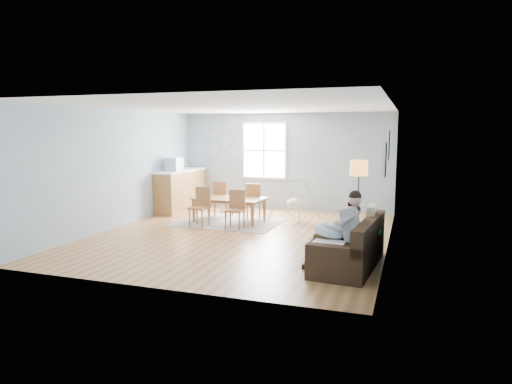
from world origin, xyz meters
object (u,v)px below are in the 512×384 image
(counter, at_px, (181,190))
(monitor, at_px, (174,164))
(dining_table, at_px, (229,210))
(chair_se, at_px, (236,207))
(toddler, at_px, (350,224))
(floor_lamp, at_px, (359,175))
(chair_ne, at_px, (255,199))
(sofa, at_px, (352,250))
(chair_sw, at_px, (201,204))
(father, at_px, (341,228))
(storage_cube, at_px, (327,260))
(baby_swing, at_px, (295,202))
(chair_nw, at_px, (222,197))

(counter, xyz_separation_m, monitor, (0.01, -0.38, 0.74))
(dining_table, height_order, chair_se, chair_se)
(toddler, distance_m, floor_lamp, 1.47)
(chair_ne, bearing_deg, sofa, -49.76)
(toddler, bearing_deg, chair_sw, 152.13)
(father, bearing_deg, storage_cube, -108.79)
(sofa, bearing_deg, chair_ne, 130.24)
(chair_sw, bearing_deg, toddler, -27.87)
(chair_ne, bearing_deg, storage_cube, -57.56)
(monitor, xyz_separation_m, baby_swing, (3.35, 0.00, -0.87))
(dining_table, height_order, chair_ne, chair_ne)
(father, bearing_deg, chair_ne, 126.52)
(baby_swing, bearing_deg, storage_cube, -69.63)
(chair_nw, xyz_separation_m, baby_swing, (1.88, 0.19, -0.08))
(floor_lamp, distance_m, chair_ne, 3.41)
(chair_sw, height_order, chair_nw, chair_nw)
(storage_cube, bearing_deg, father, 71.21)
(floor_lamp, bearing_deg, chair_nw, 152.94)
(monitor, bearing_deg, sofa, -34.24)
(chair_sw, xyz_separation_m, counter, (-1.48, 1.78, 0.06))
(father, distance_m, storage_cube, 0.59)
(storage_cube, height_order, dining_table, dining_table)
(sofa, distance_m, father, 0.51)
(sofa, bearing_deg, counter, 143.02)
(floor_lamp, xyz_separation_m, dining_table, (-3.20, 1.24, -1.06))
(toddler, distance_m, baby_swing, 3.80)
(dining_table, bearing_deg, chair_sw, -123.78)
(chair_nw, height_order, chair_ne, chair_nw)
(toddler, bearing_deg, chair_se, 145.47)
(father, bearing_deg, sofa, 61.02)
(sofa, height_order, dining_table, sofa)
(dining_table, height_order, counter, counter)
(father, xyz_separation_m, chair_ne, (-2.67, 3.61, -0.18))
(chair_se, xyz_separation_m, monitor, (-2.34, 1.42, 0.81))
(monitor, bearing_deg, dining_table, -22.61)
(chair_se, distance_m, counter, 2.97)
(monitor, bearing_deg, toddler, -33.04)
(chair_nw, xyz_separation_m, counter, (-1.49, 0.57, 0.05))
(chair_ne, height_order, monitor, monitor)
(storage_cube, xyz_separation_m, dining_table, (-3.00, 3.40, 0.03))
(sofa, height_order, toddler, toddler)
(sofa, xyz_separation_m, toddler, (-0.06, 0.19, 0.39))
(chair_sw, bearing_deg, chair_ne, 53.02)
(dining_table, bearing_deg, floor_lamp, -18.15)
(dining_table, relative_size, chair_se, 1.92)
(father, xyz_separation_m, chair_sw, (-3.58, 2.41, -0.18))
(chair_nw, height_order, baby_swing, baby_swing)
(floor_lamp, height_order, dining_table, floor_lamp)
(chair_nw, bearing_deg, sofa, -42.05)
(floor_lamp, xyz_separation_m, chair_sw, (-3.65, 0.64, -0.85))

